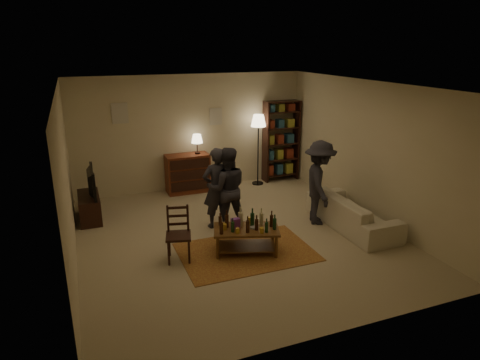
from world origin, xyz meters
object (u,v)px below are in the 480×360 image
person_left (217,188)px  person_right (227,189)px  person_by_sofa (319,183)px  sofa (352,212)px  tv_stand (89,201)px  dresser (188,172)px  coffee_table (246,231)px  floor_lamp (258,126)px  dining_chair (178,232)px  bookshelf (281,140)px

person_left → person_right: bearing=136.3°
person_by_sofa → sofa: bearing=-110.1°
tv_stand → dresser: size_ratio=0.78×
coffee_table → person_right: bearing=87.5°
person_left → person_right: size_ratio=0.99×
tv_stand → floor_lamp: 4.24m
dining_chair → person_by_sofa: size_ratio=0.56×
tv_stand → person_left: bearing=-29.0°
person_right → person_left: bearing=-26.8°
person_by_sofa → coffee_table: bearing=131.0°
tv_stand → floor_lamp: (4.01, 0.85, 1.09)m
floor_lamp → sofa: size_ratio=0.83×
floor_lamp → sofa: bearing=-78.2°
coffee_table → sofa: 2.30m
person_left → dresser: bearing=-95.5°
bookshelf → dining_chair: bearing=-136.7°
person_left → dining_chair: bearing=39.9°
tv_stand → person_right: size_ratio=0.67×
dining_chair → floor_lamp: (2.74, 3.10, 1.00)m
sofa → person_by_sofa: bearing=49.7°
tv_stand → person_by_sofa: person_by_sofa is taller
coffee_table → dining_chair: dining_chair is taller
person_left → person_right: 0.20m
coffee_table → person_right: 1.15m
tv_stand → dresser: bearing=22.1°
sofa → coffee_table: bearing=96.3°
dresser → person_right: 2.31m
dresser → person_by_sofa: size_ratio=0.83×
dresser → bookshelf: (2.44, 0.07, 0.56)m
floor_lamp → person_left: 2.83m
person_right → person_by_sofa: person_by_sofa is taller
sofa → tv_stand: bearing=64.7°
dresser → sofa: dresser is taller
bookshelf → floor_lamp: (-0.68, -0.13, 0.44)m
person_by_sofa → person_right: bearing=97.2°
sofa → person_by_sofa: 0.83m
sofa → person_right: bearing=69.7°
tv_stand → dresser: dresser is taller
tv_stand → person_left: person_left is taller
tv_stand → bookshelf: size_ratio=0.52×
coffee_table → floor_lamp: (1.65, 3.30, 1.08)m
person_by_sofa → tv_stand: bearing=87.0°
floor_lamp → person_by_sofa: bearing=-87.0°
dresser → sofa: 3.93m
person_right → person_by_sofa: (1.73, -0.40, 0.03)m
person_left → sofa: bearing=152.8°
bookshelf → coffee_table: bearing=-124.1°
floor_lamp → person_right: 2.82m
coffee_table → person_by_sofa: person_by_sofa is taller
sofa → dining_chair: bearing=90.8°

